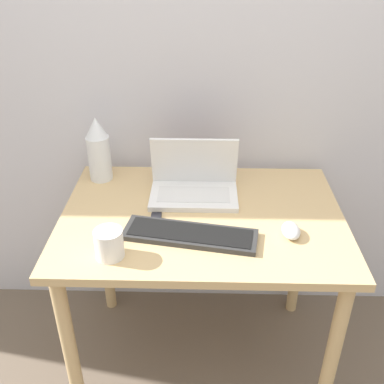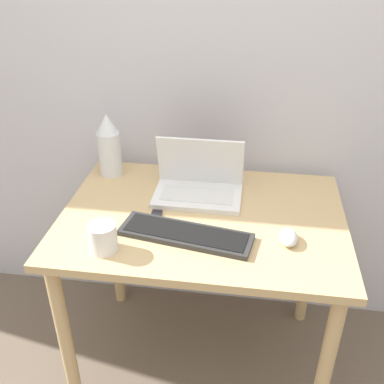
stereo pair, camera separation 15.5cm
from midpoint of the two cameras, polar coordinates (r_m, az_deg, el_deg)
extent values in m
cube|color=silver|center=(1.81, -0.98, 17.97)|extent=(6.00, 0.05, 2.50)
cube|color=tan|center=(1.62, -1.45, -3.32)|extent=(1.01, 0.72, 0.03)
cylinder|color=tan|center=(1.73, -17.78, -19.14)|extent=(0.05, 0.05, 0.73)
cylinder|color=tan|center=(1.69, 14.64, -20.07)|extent=(0.05, 0.05, 0.73)
cylinder|color=tan|center=(2.15, -13.08, -6.91)|extent=(0.05, 0.05, 0.73)
cylinder|color=tan|center=(2.12, 11.48, -7.36)|extent=(0.05, 0.05, 0.73)
cube|color=white|center=(1.70, -2.38, -0.54)|extent=(0.33, 0.21, 0.02)
cube|color=silver|center=(1.68, -2.41, -0.38)|extent=(0.27, 0.11, 0.00)
cube|color=white|center=(1.71, -2.30, 3.89)|extent=(0.33, 0.06, 0.20)
cube|color=black|center=(1.72, -2.28, 4.13)|extent=(0.29, 0.04, 0.17)
cube|color=#2D2D2D|center=(1.49, -3.23, -5.55)|extent=(0.46, 0.20, 0.02)
cube|color=black|center=(1.49, -3.25, -5.23)|extent=(0.42, 0.17, 0.00)
ellipsoid|color=silver|center=(1.51, 9.63, -4.94)|extent=(0.06, 0.10, 0.04)
cylinder|color=white|center=(1.85, -14.04, 4.14)|extent=(0.09, 0.09, 0.18)
cone|color=white|center=(1.80, -14.57, 7.89)|extent=(0.09, 0.09, 0.08)
cube|color=black|center=(1.60, -7.35, -3.23)|extent=(0.04, 0.05, 0.01)
cylinder|color=white|center=(1.43, -13.58, -6.50)|extent=(0.09, 0.09, 0.09)
camera|label=1|loc=(0.08, -92.86, -1.70)|focal=42.00mm
camera|label=2|loc=(0.08, 87.14, 1.70)|focal=42.00mm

